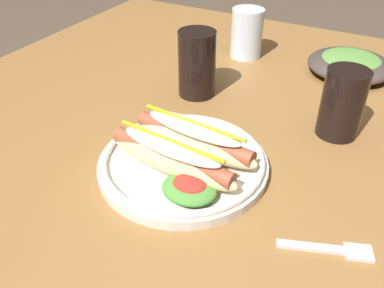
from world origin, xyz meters
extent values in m
cube|color=olive|center=(0.00, 0.00, 0.72)|extent=(1.18, 1.06, 0.04)
cylinder|color=olive|center=(-0.50, 0.44, 0.35)|extent=(0.06, 0.06, 0.70)
cylinder|color=silver|center=(0.02, -0.22, 0.75)|extent=(0.27, 0.27, 0.02)
torus|color=silver|center=(0.02, -0.22, 0.76)|extent=(0.26, 0.26, 0.01)
ellipsoid|color=#E0C184|center=(0.02, -0.25, 0.78)|extent=(0.23, 0.07, 0.04)
cylinder|color=#9E4C33|center=(0.02, -0.25, 0.78)|extent=(0.21, 0.05, 0.03)
ellipsoid|color=silver|center=(0.02, -0.25, 0.80)|extent=(0.18, 0.06, 0.02)
cylinder|color=yellow|center=(0.02, -0.25, 0.81)|extent=(0.18, 0.02, 0.01)
ellipsoid|color=#E0C184|center=(0.03, -0.19, 0.78)|extent=(0.23, 0.07, 0.04)
cylinder|color=#9E4C33|center=(0.03, -0.19, 0.78)|extent=(0.21, 0.05, 0.03)
ellipsoid|color=silver|center=(0.03, -0.19, 0.80)|extent=(0.18, 0.06, 0.02)
cylinder|color=yellow|center=(0.03, -0.19, 0.81)|extent=(0.18, 0.02, 0.01)
ellipsoid|color=#4C8C38|center=(0.07, -0.29, 0.77)|extent=(0.08, 0.07, 0.02)
ellipsoid|color=red|center=(0.07, -0.29, 0.78)|extent=(0.05, 0.04, 0.01)
cube|color=silver|center=(0.25, -0.29, 0.74)|extent=(0.08, 0.04, 0.00)
cube|color=silver|center=(0.30, -0.27, 0.74)|extent=(0.04, 0.04, 0.00)
cylinder|color=black|center=(-0.08, 0.01, 0.81)|extent=(0.08, 0.08, 0.13)
cylinder|color=silver|center=(-0.06, 0.25, 0.80)|extent=(0.08, 0.08, 0.12)
cylinder|color=black|center=(0.21, 0.00, 0.80)|extent=(0.07, 0.07, 0.12)
ellipsoid|color=#423833|center=(0.18, 0.26, 0.76)|extent=(0.19, 0.19, 0.04)
ellipsoid|color=#56893D|center=(0.18, 0.26, 0.78)|extent=(0.13, 0.13, 0.02)
camera|label=1|loc=(0.28, -0.67, 1.16)|focal=39.05mm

